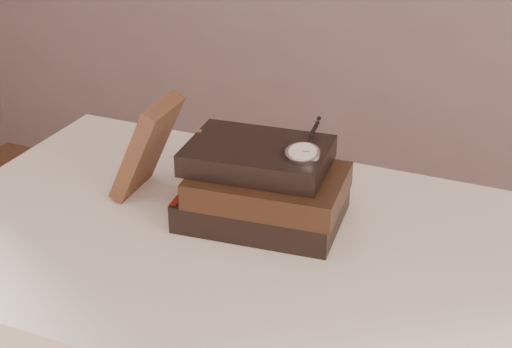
% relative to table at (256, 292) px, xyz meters
% --- Properties ---
extents(table, '(1.00, 0.60, 0.75)m').
position_rel_table_xyz_m(table, '(0.00, 0.00, 0.00)').
color(table, white).
rests_on(table, ground).
extents(book_stack, '(0.26, 0.19, 0.12)m').
position_rel_table_xyz_m(book_stack, '(-0.01, 0.06, 0.15)').
color(book_stack, black).
rests_on(book_stack, table).
extents(journal, '(0.10, 0.11, 0.16)m').
position_rel_table_xyz_m(journal, '(-0.21, 0.06, 0.17)').
color(journal, '#3F2518').
rests_on(journal, table).
extents(pocket_watch, '(0.05, 0.15, 0.02)m').
position_rel_table_xyz_m(pocket_watch, '(0.05, 0.05, 0.22)').
color(pocket_watch, silver).
rests_on(pocket_watch, book_stack).
extents(eyeglasses, '(0.11, 0.12, 0.05)m').
position_rel_table_xyz_m(eyeglasses, '(-0.11, 0.13, 0.16)').
color(eyeglasses, silver).
rests_on(eyeglasses, book_stack).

